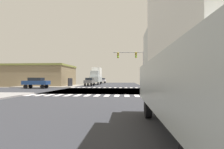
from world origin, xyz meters
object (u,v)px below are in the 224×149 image
Objects in this scene: traffic_signal_mast at (139,60)px; box_truck_middle_2 at (196,47)px; gas_station_sign at (217,43)px; sedan_farside_1 at (90,81)px; sedan_crossing_2 at (36,82)px; bank_building at (41,75)px; street_lamp at (142,65)px; box_truck_trailing_1 at (96,76)px; sedan_leading_3 at (103,80)px.

traffic_signal_mast is 26.84m from box_truck_middle_2.
gas_station_sign is 1.67× the size of sedan_farside_1.
sedan_farside_1 is at bearing 144.46° from sedan_crossing_2.
bank_building is (-27.74, 21.92, -2.47)m from gas_station_sign.
box_truck_middle_2 is at bearing 106.97° from sedan_farside_1.
street_lamp reaches higher than sedan_crossing_2.
bank_building and box_truck_trailing_1 have the same top height.
sedan_leading_3 is 0.60× the size of box_truck_middle_2.
sedan_crossing_2 and sedan_leading_3 have the same top height.
box_truck_trailing_1 is (11.46, 8.94, 0.13)m from bank_building.
sedan_farside_1 is at bearing 126.47° from gas_station_sign.
box_truck_trailing_1 is at bearing -90.00° from sedan_farside_1.
bank_building is 14.54m from box_truck_trailing_1.
gas_station_sign is 1.67× the size of sedan_leading_3.
bank_building is at bearing 63.86° from sedan_leading_3.
box_truck_trailing_1 is (-10.69, 14.93, -2.72)m from traffic_signal_mast.
sedan_crossing_2 is at bearing 54.46° from sedan_farside_1.
traffic_signal_mast reaches higher than box_truck_trailing_1.
gas_station_sign is at bearing 117.80° from box_truck_trailing_1.
traffic_signal_mast is 18.76m from sedan_crossing_2.
sedan_crossing_2 is at bearing -141.13° from street_lamp.
box_truck_middle_2 is (-0.69, -26.70, -2.72)m from traffic_signal_mast.
gas_station_sign reaches higher than traffic_signal_mast.
traffic_signal_mast is at bearing 125.60° from box_truck_trailing_1.
street_lamp reaches higher than sedan_farside_1.
sedan_leading_3 is 14.48m from box_truck_trailing_1.
street_lamp reaches higher than sedan_leading_3.
sedan_farside_1 and sedan_crossing_2 have the same top height.
street_lamp is 38.86m from box_truck_middle_2.
bank_building is 11.54m from sedan_farside_1.
gas_station_sign is at bearing 62.93° from sedan_crossing_2.
gas_station_sign is 34.98m from box_truck_trailing_1.
sedan_farside_1 is (11.46, 0.09, -1.31)m from bank_building.
sedan_crossing_2 is 0.60× the size of box_truck_middle_2.
sedan_crossing_2 is 34.06m from sedan_leading_3.
street_lamp reaches higher than gas_station_sign.
box_truck_middle_2 is at bearing 37.05° from sedan_crossing_2.
sedan_crossing_2 is at bearing 152.93° from gas_station_sign.
street_lamp is 2.01× the size of sedan_farside_1.
gas_station_sign is (5.58, -15.94, -0.39)m from traffic_signal_mast.
street_lamp reaches higher than bank_building.
sedan_farside_1 is 8.97m from box_truck_trailing_1.
gas_station_sign is 48.26m from sedan_leading_3.
sedan_crossing_2 is (-7.17, -10.03, 0.00)m from sedan_farside_1.
gas_station_sign reaches higher than box_truck_middle_2.
gas_station_sign reaches higher than sedan_crossing_2.
box_truck_trailing_1 is at bearing 37.96° from bank_building.
sedan_leading_3 is at bearing 110.02° from traffic_signal_mast.
box_truck_trailing_1 reaches higher than sedan_farside_1.
traffic_signal_mast is 1.86× the size of sedan_leading_3.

